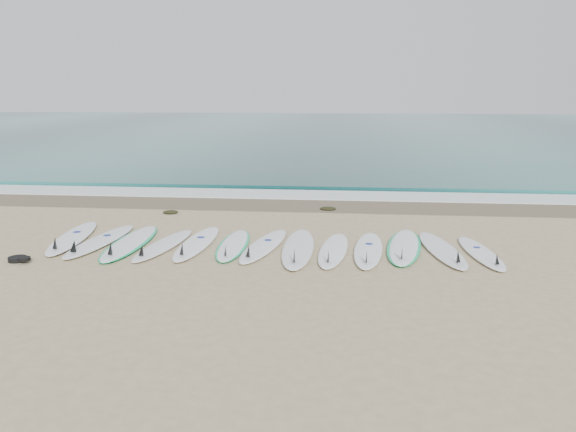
# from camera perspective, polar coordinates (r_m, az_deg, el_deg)

# --- Properties ---
(ground) EXTENTS (120.00, 120.00, 0.00)m
(ground) POSITION_cam_1_polar(r_m,az_deg,el_deg) (11.00, -2.31, -3.20)
(ground) COLOR tan
(ocean) EXTENTS (120.00, 55.00, 0.03)m
(ocean) POSITION_cam_1_polar(r_m,az_deg,el_deg) (43.10, 3.68, 8.79)
(ocean) COLOR #1F5C5A
(ocean) RESTS_ON ground
(wet_sand_band) EXTENTS (120.00, 1.80, 0.01)m
(wet_sand_band) POSITION_cam_1_polar(r_m,az_deg,el_deg) (14.96, -0.16, 1.14)
(wet_sand_band) COLOR brown
(wet_sand_band) RESTS_ON ground
(foam_band) EXTENTS (120.00, 1.40, 0.04)m
(foam_band) POSITION_cam_1_polar(r_m,az_deg,el_deg) (16.32, 0.33, 2.18)
(foam_band) COLOR silver
(foam_band) RESTS_ON ground
(wave_crest) EXTENTS (120.00, 1.00, 0.10)m
(wave_crest) POSITION_cam_1_polar(r_m,az_deg,el_deg) (17.79, 0.78, 3.17)
(wave_crest) COLOR #1F5C5A
(wave_crest) RESTS_ON ground
(surfboard_0) EXTENTS (0.97, 2.80, 0.35)m
(surfboard_0) POSITION_cam_1_polar(r_m,az_deg,el_deg) (12.28, -21.12, -2.07)
(surfboard_0) COLOR white
(surfboard_0) RESTS_ON ground
(surfboard_1) EXTENTS (0.78, 2.69, 0.34)m
(surfboard_1) POSITION_cam_1_polar(r_m,az_deg,el_deg) (11.84, -18.65, -2.43)
(surfboard_1) COLOR silver
(surfboard_1) RESTS_ON ground
(surfboard_2) EXTENTS (0.71, 2.76, 0.35)m
(surfboard_2) POSITION_cam_1_polar(r_m,az_deg,el_deg) (11.56, -15.80, -2.63)
(surfboard_2) COLOR white
(surfboard_2) RESTS_ON ground
(surfboard_3) EXTENTS (0.84, 2.47, 0.31)m
(surfboard_3) POSITION_cam_1_polar(r_m,az_deg,el_deg) (11.21, -12.65, -2.92)
(surfboard_3) COLOR white
(surfboard_3) RESTS_ON ground
(surfboard_4) EXTENTS (0.63, 2.65, 0.34)m
(surfboard_4) POSITION_cam_1_polar(r_m,az_deg,el_deg) (11.22, -9.31, -2.74)
(surfboard_4) COLOR white
(surfboard_4) RESTS_ON ground
(surfboard_5) EXTENTS (0.64, 2.36, 0.30)m
(surfboard_5) POSITION_cam_1_polar(r_m,az_deg,el_deg) (11.05, -5.62, -2.95)
(surfboard_5) COLOR white
(surfboard_5) RESTS_ON ground
(surfboard_6) EXTENTS (0.95, 2.60, 0.33)m
(surfboard_6) POSITION_cam_1_polar(r_m,az_deg,el_deg) (10.91, -2.55, -3.04)
(surfboard_6) COLOR white
(surfboard_6) RESTS_ON ground
(surfboard_7) EXTENTS (0.63, 2.86, 0.37)m
(surfboard_7) POSITION_cam_1_polar(r_m,az_deg,el_deg) (10.71, 1.02, -3.29)
(surfboard_7) COLOR white
(surfboard_7) RESTS_ON ground
(surfboard_8) EXTENTS (0.72, 2.50, 0.31)m
(surfboard_8) POSITION_cam_1_polar(r_m,az_deg,el_deg) (10.65, 4.61, -3.47)
(surfboard_8) COLOR white
(surfboard_8) RESTS_ON ground
(surfboard_9) EXTENTS (0.73, 2.59, 0.33)m
(surfboard_9) POSITION_cam_1_polar(r_m,az_deg,el_deg) (10.73, 8.15, -3.43)
(surfboard_9) COLOR white
(surfboard_9) RESTS_ON ground
(surfboard_10) EXTENTS (1.02, 2.74, 0.34)m
(surfboard_10) POSITION_cam_1_polar(r_m,az_deg,el_deg) (11.10, 11.70, -3.04)
(surfboard_10) COLOR white
(surfboard_10) RESTS_ON ground
(surfboard_11) EXTENTS (0.86, 2.65, 0.33)m
(surfboard_11) POSITION_cam_1_polar(r_m,az_deg,el_deg) (11.02, 15.45, -3.32)
(surfboard_11) COLOR silver
(surfboard_11) RESTS_ON ground
(surfboard_12) EXTENTS (0.69, 2.32, 0.29)m
(surfboard_12) POSITION_cam_1_polar(r_m,az_deg,el_deg) (11.05, 19.08, -3.58)
(surfboard_12) COLOR white
(surfboard_12) RESTS_ON ground
(seaweed_near) EXTENTS (0.38, 0.30, 0.07)m
(seaweed_near) POSITION_cam_1_polar(r_m,az_deg,el_deg) (14.24, -11.85, 0.40)
(seaweed_near) COLOR black
(seaweed_near) RESTS_ON ground
(seaweed_far) EXTENTS (0.41, 0.32, 0.08)m
(seaweed_far) POSITION_cam_1_polar(r_m,az_deg,el_deg) (14.37, 4.08, 0.76)
(seaweed_far) COLOR black
(seaweed_far) RESTS_ON ground
(leash_coil) EXTENTS (0.46, 0.36, 0.11)m
(leash_coil) POSITION_cam_1_polar(r_m,az_deg,el_deg) (11.19, -25.65, -3.95)
(leash_coil) COLOR black
(leash_coil) RESTS_ON ground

